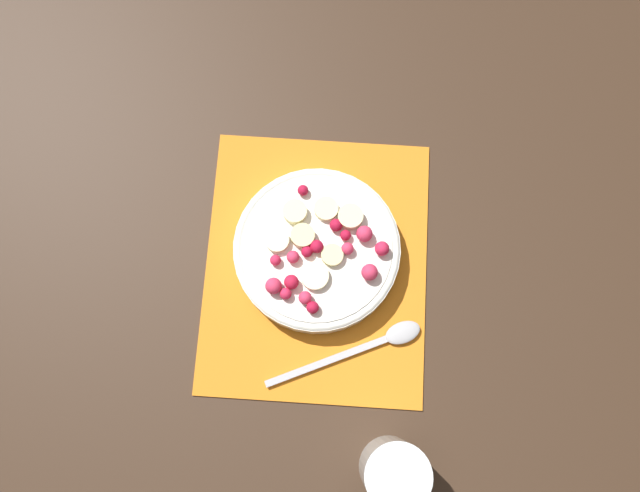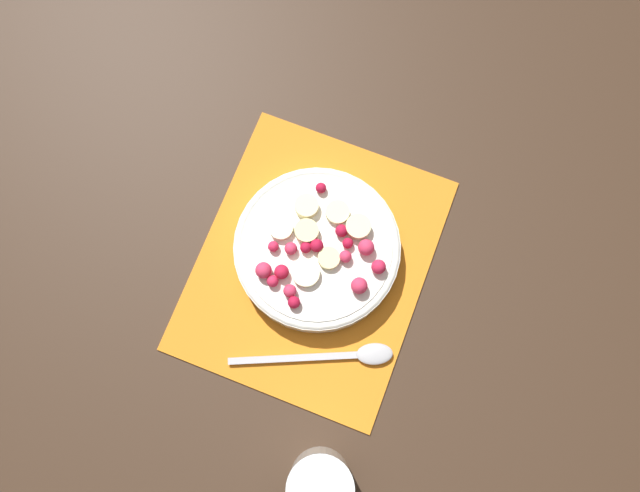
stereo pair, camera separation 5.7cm
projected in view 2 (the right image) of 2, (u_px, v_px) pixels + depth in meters
name	position (u px, v px, depth m)	size (l,w,h in m)	color
ground_plane	(313.00, 264.00, 0.85)	(3.00, 3.00, 0.00)	#382619
placemat	(313.00, 264.00, 0.85)	(0.36, 0.30, 0.01)	orange
fruit_bowl	(320.00, 250.00, 0.83)	(0.22, 0.22, 0.06)	silver
spoon	(345.00, 355.00, 0.81)	(0.10, 0.20, 0.01)	#B2B2B7
drinking_glass	(320.00, 484.00, 0.74)	(0.08, 0.08, 0.10)	white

